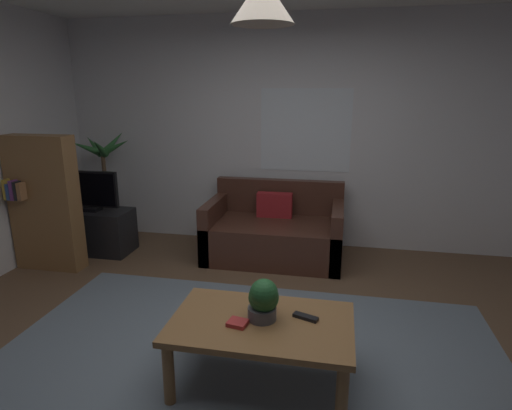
{
  "coord_description": "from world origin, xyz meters",
  "views": [
    {
      "loc": [
        0.56,
        -2.5,
        1.83
      ],
      "look_at": [
        0.0,
        0.3,
        1.05
      ],
      "focal_mm": 29.73,
      "sensor_mm": 36.0,
      "label": 1
    }
  ],
  "objects_px": {
    "coffee_table": "(261,330)",
    "bookshelf_corner": "(44,203)",
    "remote_on_table_0": "(306,317)",
    "couch_under_window": "(275,234)",
    "book_on_table_0": "(237,323)",
    "tv": "(88,191)",
    "tv_stand": "(93,231)",
    "potted_palm_corner": "(107,196)",
    "pendant_lamp": "(263,0)",
    "potted_plant_on_table": "(263,299)"
  },
  "relations": [
    {
      "from": "coffee_table",
      "to": "bookshelf_corner",
      "type": "height_order",
      "value": "bookshelf_corner"
    },
    {
      "from": "coffee_table",
      "to": "remote_on_table_0",
      "type": "relative_size",
      "value": 7.06
    },
    {
      "from": "bookshelf_corner",
      "to": "couch_under_window",
      "type": "bearing_deg",
      "value": 18.39
    },
    {
      "from": "book_on_table_0",
      "to": "tv",
      "type": "xyz_separation_m",
      "value": [
        -2.21,
        1.95,
        0.28
      ]
    },
    {
      "from": "book_on_table_0",
      "to": "tv_stand",
      "type": "height_order",
      "value": "tv_stand"
    },
    {
      "from": "coffee_table",
      "to": "tv",
      "type": "distance_m",
      "value": 3.03
    },
    {
      "from": "tv",
      "to": "potted_palm_corner",
      "type": "height_order",
      "value": "potted_palm_corner"
    },
    {
      "from": "tv",
      "to": "potted_palm_corner",
      "type": "bearing_deg",
      "value": 97.5
    },
    {
      "from": "tv",
      "to": "potted_palm_corner",
      "type": "relative_size",
      "value": 0.53
    },
    {
      "from": "potted_palm_corner",
      "to": "pendant_lamp",
      "type": "relative_size",
      "value": 2.69
    },
    {
      "from": "book_on_table_0",
      "to": "bookshelf_corner",
      "type": "relative_size",
      "value": 0.08
    },
    {
      "from": "couch_under_window",
      "to": "bookshelf_corner",
      "type": "relative_size",
      "value": 1.06
    },
    {
      "from": "potted_palm_corner",
      "to": "bookshelf_corner",
      "type": "xyz_separation_m",
      "value": [
        -0.12,
        -0.97,
        0.15
      ]
    },
    {
      "from": "book_on_table_0",
      "to": "pendant_lamp",
      "type": "relative_size",
      "value": 0.23
    },
    {
      "from": "tv",
      "to": "pendant_lamp",
      "type": "bearing_deg",
      "value": -38.62
    },
    {
      "from": "tv_stand",
      "to": "bookshelf_corner",
      "type": "xyz_separation_m",
      "value": [
        -0.18,
        -0.51,
        0.45
      ]
    },
    {
      "from": "book_on_table_0",
      "to": "remote_on_table_0",
      "type": "bearing_deg",
      "value": 21.23
    },
    {
      "from": "potted_palm_corner",
      "to": "bookshelf_corner",
      "type": "bearing_deg",
      "value": -97.14
    },
    {
      "from": "bookshelf_corner",
      "to": "tv",
      "type": "bearing_deg",
      "value": 69.43
    },
    {
      "from": "tv_stand",
      "to": "potted_palm_corner",
      "type": "relative_size",
      "value": 0.66
    },
    {
      "from": "couch_under_window",
      "to": "tv",
      "type": "relative_size",
      "value": 2.06
    },
    {
      "from": "couch_under_window",
      "to": "potted_plant_on_table",
      "type": "distance_m",
      "value": 2.16
    },
    {
      "from": "tv_stand",
      "to": "tv",
      "type": "height_order",
      "value": "tv"
    },
    {
      "from": "couch_under_window",
      "to": "bookshelf_corner",
      "type": "height_order",
      "value": "bookshelf_corner"
    },
    {
      "from": "couch_under_window",
      "to": "tv_stand",
      "type": "bearing_deg",
      "value": -173.34
    },
    {
      "from": "couch_under_window",
      "to": "remote_on_table_0",
      "type": "relative_size",
      "value": 9.29
    },
    {
      "from": "pendant_lamp",
      "to": "bookshelf_corner",
      "type": "bearing_deg",
      "value": 151.35
    },
    {
      "from": "book_on_table_0",
      "to": "tv_stand",
      "type": "distance_m",
      "value": 2.97
    },
    {
      "from": "potted_palm_corner",
      "to": "tv",
      "type": "bearing_deg",
      "value": -82.5
    },
    {
      "from": "tv",
      "to": "potted_plant_on_table",
      "type": "bearing_deg",
      "value": -38.27
    },
    {
      "from": "tv_stand",
      "to": "tv",
      "type": "xyz_separation_m",
      "value": [
        -0.0,
        -0.02,
        0.48
      ]
    },
    {
      "from": "coffee_table",
      "to": "remote_on_table_0",
      "type": "height_order",
      "value": "remote_on_table_0"
    },
    {
      "from": "remote_on_table_0",
      "to": "tv_stand",
      "type": "xyz_separation_m",
      "value": [
        -2.61,
        1.82,
        -0.21
      ]
    },
    {
      "from": "tv_stand",
      "to": "coffee_table",
      "type": "bearing_deg",
      "value": -38.94
    },
    {
      "from": "book_on_table_0",
      "to": "pendant_lamp",
      "type": "height_order",
      "value": "pendant_lamp"
    },
    {
      "from": "potted_plant_on_table",
      "to": "potted_palm_corner",
      "type": "height_order",
      "value": "potted_palm_corner"
    },
    {
      "from": "tv",
      "to": "pendant_lamp",
      "type": "distance_m",
      "value": 3.38
    },
    {
      "from": "coffee_table",
      "to": "bookshelf_corner",
      "type": "bearing_deg",
      "value": 151.35
    },
    {
      "from": "book_on_table_0",
      "to": "potted_palm_corner",
      "type": "relative_size",
      "value": 0.08
    },
    {
      "from": "couch_under_window",
      "to": "pendant_lamp",
      "type": "height_order",
      "value": "pendant_lamp"
    },
    {
      "from": "book_on_table_0",
      "to": "bookshelf_corner",
      "type": "bearing_deg",
      "value": 148.63
    },
    {
      "from": "book_on_table_0",
      "to": "potted_plant_on_table",
      "type": "relative_size",
      "value": 0.41
    },
    {
      "from": "tv",
      "to": "pendant_lamp",
      "type": "height_order",
      "value": "pendant_lamp"
    },
    {
      "from": "potted_plant_on_table",
      "to": "bookshelf_corner",
      "type": "bearing_deg",
      "value": 151.72
    },
    {
      "from": "couch_under_window",
      "to": "book_on_table_0",
      "type": "bearing_deg",
      "value": -87.03
    },
    {
      "from": "couch_under_window",
      "to": "remote_on_table_0",
      "type": "height_order",
      "value": "couch_under_window"
    },
    {
      "from": "potted_plant_on_table",
      "to": "tv_stand",
      "type": "xyz_separation_m",
      "value": [
        -2.36,
        1.88,
        -0.34
      ]
    },
    {
      "from": "couch_under_window",
      "to": "potted_plant_on_table",
      "type": "xyz_separation_m",
      "value": [
        0.26,
        -2.13,
        0.32
      ]
    },
    {
      "from": "potted_plant_on_table",
      "to": "pendant_lamp",
      "type": "relative_size",
      "value": 0.55
    },
    {
      "from": "coffee_table",
      "to": "potted_plant_on_table",
      "type": "bearing_deg",
      "value": 58.83
    }
  ]
}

